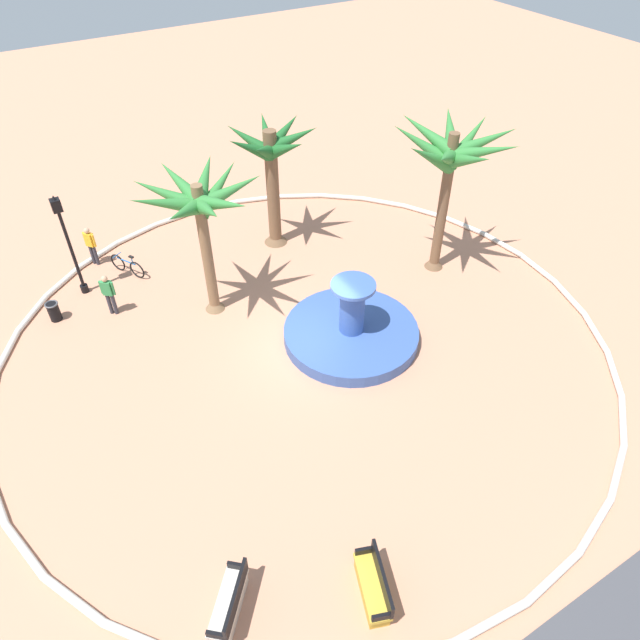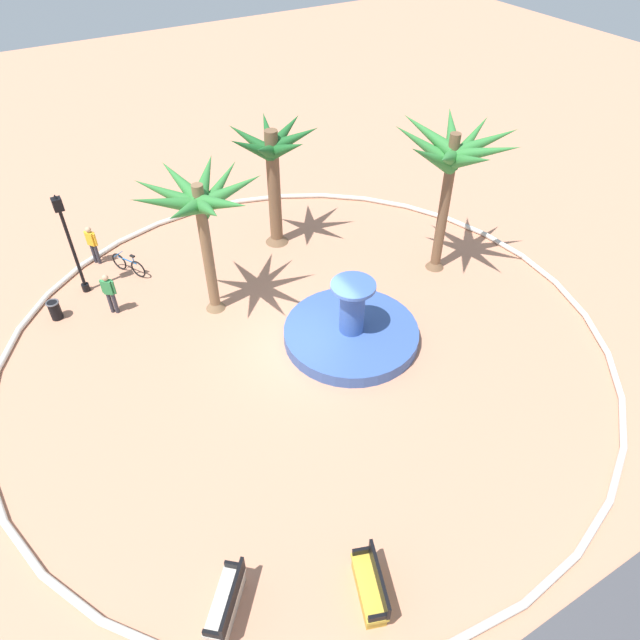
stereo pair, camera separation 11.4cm
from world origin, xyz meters
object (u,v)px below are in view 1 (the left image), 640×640
Objects in this scene: bicycle_red_frame at (127,266)px; person_cyclist_photo at (91,244)px; trash_bin at (54,311)px; palm_tree_mid_plaza at (271,160)px; palm_tree_near_fountain at (451,157)px; bench_west at (373,587)px; palm_tree_by_curb at (199,206)px; fountain at (351,331)px; lamppost at (67,238)px; bench_east at (230,604)px; person_cyclist_helmet at (109,293)px.

bicycle_red_frame is 1.72m from person_cyclist_photo.
palm_tree_mid_plaza is at bearing -177.31° from trash_bin.
palm_tree_near_fountain reaches higher than palm_tree_mid_plaza.
bicycle_red_frame is (1.13, -15.05, 0.04)m from bench_west.
bicycle_red_frame is (2.06, -3.68, -3.85)m from palm_tree_by_curb.
trash_bin is at bearing 24.17° from bicycle_red_frame.
trash_bin is (13.60, -4.37, -4.26)m from palm_tree_near_fountain.
palm_tree_by_curb reaches higher than palm_tree_mid_plaza.
lamppost is at bearing -45.49° from fountain.
palm_tree_near_fountain is 3.76× the size of bench_east.
bench_west is at bearing 101.09° from lamppost.
trash_bin is at bearing -36.31° from fountain.
bench_west is (4.85, 14.11, -3.33)m from palm_tree_mid_plaza.
bench_east is at bearing 82.49° from bicycle_red_frame.
fountain is 1.13× the size of lamppost.
bench_east is (3.87, 10.05, -3.89)m from palm_tree_by_curb.
bench_west is at bearing 100.06° from person_cyclist_helmet.
palm_tree_near_fountain is at bearing 151.52° from bicycle_red_frame.
palm_tree_by_curb reaches higher than lamppost.
palm_tree_by_curb is 4.89m from person_cyclist_helmet.
trash_bin is at bearing -20.89° from person_cyclist_helmet.
palm_tree_mid_plaza reaches higher than person_cyclist_helmet.
person_cyclist_photo reaches higher than bench_west.
palm_tree_near_fountain reaches higher than palm_tree_by_curb.
fountain is at bearing 125.58° from bicycle_red_frame.
palm_tree_near_fountain reaches higher than person_cyclist_photo.
palm_tree_near_fountain is at bearing 133.69° from palm_tree_mid_plaza.
lamppost reaches higher than trash_bin.
palm_tree_mid_plaza is (4.58, -4.79, -0.97)m from palm_tree_near_fountain.
palm_tree_near_fountain is 12.75m from bicycle_red_frame.
fountain is 10.95m from person_cyclist_photo.
trash_bin is (1.27, 1.09, -1.99)m from lamppost.
person_cyclist_photo is (6.35, -8.90, 0.60)m from fountain.
bench_east is at bearing 89.80° from lamppost.
bench_east is 13.85m from bicycle_red_frame.
fountain is 9.31m from bicycle_red_frame.
person_cyclist_photo is at bearing -55.13° from bicycle_red_frame.
palm_tree_mid_plaza reaches higher than person_cyclist_photo.
palm_tree_mid_plaza is 6.90m from bicycle_red_frame.
person_cyclist_helmet is (2.30, -12.98, 0.58)m from bench_west.
lamppost is (-0.05, -13.47, 2.03)m from bench_east.
fountain is 2.99× the size of bicycle_red_frame.
palm_tree_mid_plaza is (-3.93, -2.74, -0.56)m from palm_tree_by_curb.
palm_tree_by_curb is at bearing 119.24° from bicycle_red_frame.
bicycle_red_frame is at bearing -171.42° from lamppost.
palm_tree_by_curb is 6.79m from trash_bin.
fountain is 6.97m from palm_tree_near_fountain.
bicycle_red_frame is at bearing -155.83° from trash_bin.
person_cyclist_helmet is (11.73, -3.66, -3.72)m from palm_tree_near_fountain.
trash_bin is 3.32m from bicycle_red_frame.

